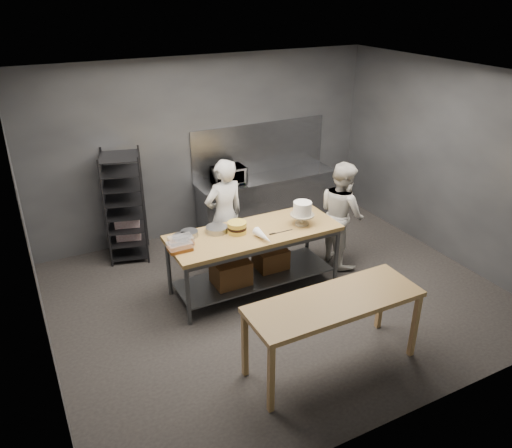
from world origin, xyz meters
The scene contains 16 objects.
ground centered at (0.00, 0.00, 0.00)m, with size 6.00×6.00×0.00m, color black.
back_wall centered at (0.00, 2.50, 1.50)m, with size 6.00×0.04×3.00m, color #4C4F54.
work_table centered at (-0.24, 0.34, 0.57)m, with size 2.40×0.90×0.92m.
near_counter centered at (-0.16, -1.52, 0.81)m, with size 2.00×0.70×0.90m.
back_counter centered at (1.00, 2.18, 0.45)m, with size 2.60×0.60×0.90m.
splashback_panel centered at (1.00, 2.48, 1.35)m, with size 2.60×0.02×0.90m, color slate.
speed_rack centered at (-1.56, 2.10, 0.86)m, with size 0.75×0.78×1.75m.
chef_behind centered at (-0.33, 1.07, 0.88)m, with size 0.64×0.42×1.76m, color silver.
chef_right centered at (1.34, 0.42, 0.82)m, with size 0.80×0.62×1.65m, color silver.
microwave centered at (0.24, 2.18, 1.05)m, with size 0.54×0.37×0.30m, color black.
frosted_cake_stand centered at (0.50, 0.22, 1.14)m, with size 0.34×0.34×0.34m.
layer_cake centered at (-0.43, 0.39, 1.00)m, with size 0.26×0.26×0.16m.
cake_pans centered at (-0.94, 0.55, 0.96)m, with size 0.80×0.34×0.07m.
piping_bag centered at (-0.22, 0.03, 0.98)m, with size 0.12×0.12×0.38m, color white.
offset_spatula centered at (0.06, 0.13, 0.93)m, with size 0.36×0.02×0.02m.
pastry_clamshells centered at (-1.27, 0.34, 0.98)m, with size 0.37×0.35×0.11m.
Camera 1 is at (-2.98, -5.15, 4.00)m, focal length 35.00 mm.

